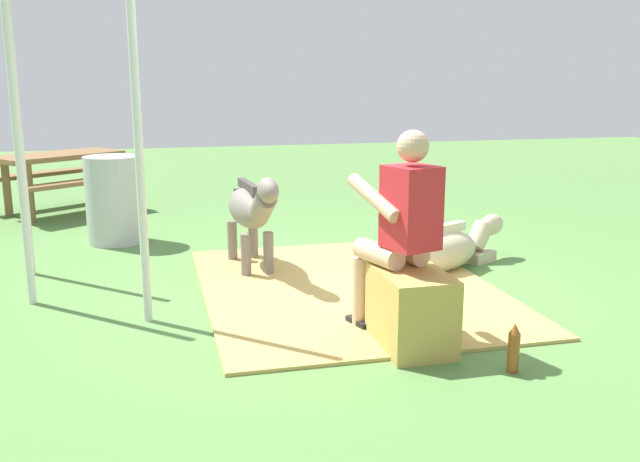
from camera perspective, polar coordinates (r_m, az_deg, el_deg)
ground_plane at (r=5.64m, az=2.05°, el=-4.87°), size 24.00×24.00×0.00m
hay_patch at (r=5.65m, az=2.31°, el=-4.69°), size 2.91×2.32×0.02m
hay_bale at (r=4.46m, az=7.50°, el=-6.38°), size 0.64×0.41×0.50m
person_seated at (r=4.46m, az=6.53°, el=0.53°), size 0.72×0.54×1.38m
pony_standing at (r=6.09m, az=-5.68°, el=1.75°), size 1.35×0.39×0.91m
pony_lying at (r=6.28m, az=10.41°, el=-1.46°), size 0.84×1.32×0.42m
soda_bottle at (r=4.24m, az=15.65°, el=-9.29°), size 0.07×0.07×0.30m
water_barrel at (r=7.46m, az=-16.55°, el=2.49°), size 0.58×0.58×0.90m
tent_pole_left at (r=4.84m, az=-14.65°, el=5.86°), size 0.06×0.06×2.32m
tent_pole_right at (r=6.39m, az=-23.46°, el=6.78°), size 0.06×0.06×2.32m
tent_pole_mid at (r=5.52m, az=-23.54°, el=6.01°), size 0.06×0.06×2.32m
picnic_bench at (r=9.32m, az=-20.70°, el=4.93°), size 1.93×1.98×0.75m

